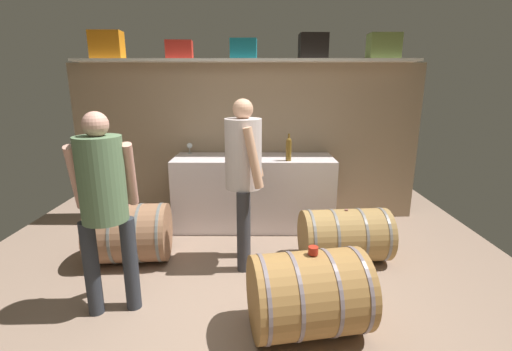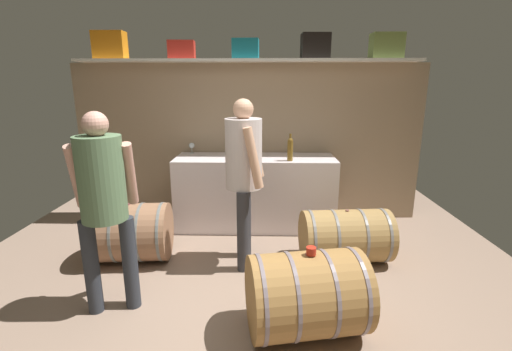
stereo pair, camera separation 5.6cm
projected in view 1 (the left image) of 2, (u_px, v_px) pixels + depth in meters
The scene contains 18 objects.
ground_plane at pixel (241, 280), 3.39m from camera, with size 5.76×7.79×0.02m, color gray.
back_wall_panel at pixel (247, 143), 4.79m from camera, with size 4.56×0.10×2.07m, color #998063.
high_shelf_board at pixel (246, 61), 4.38m from camera, with size 4.20×0.40×0.03m, color white.
toolcase_orange at pixel (107, 45), 4.35m from camera, with size 0.38×0.21×0.33m, color orange.
toolcase_red at pixel (179, 50), 4.36m from camera, with size 0.32×0.20×0.22m, color red.
toolcase_teal at pixel (244, 49), 4.35m from camera, with size 0.32×0.27×0.24m, color #157789.
toolcase_black at pixel (313, 46), 4.33m from camera, with size 0.34×0.24×0.30m, color black.
toolcase_olive at pixel (384, 46), 4.33m from camera, with size 0.37×0.23×0.30m, color olive.
work_cabinet at pixel (254, 192), 4.56m from camera, with size 1.99×0.65×0.91m, color white.
wine_bottle_amber at pixel (289, 149), 4.21m from camera, with size 0.07×0.07×0.32m.
wine_glass at pixel (190, 146), 4.66m from camera, with size 0.07×0.07×0.14m.
red_funnel at pixel (243, 151), 4.52m from camera, with size 0.11×0.11×0.11m, color red.
wine_barrel_near at pixel (308, 293), 2.60m from camera, with size 0.93×0.76×0.64m.
wine_barrel_far at pixel (345, 235), 3.69m from camera, with size 0.94×0.63×0.57m.
wine_barrel_flank at pixel (130, 233), 3.68m from camera, with size 0.83×0.67×0.62m.
tasting_cup at pixel (313, 250), 2.52m from camera, with size 0.07×0.07×0.06m, color red.
winemaker_pouring at pixel (244, 166), 3.45m from camera, with size 0.38×0.49×1.67m.
visitor_tasting at pixel (103, 194), 2.69m from camera, with size 0.53×0.46×1.62m.
Camera 1 is at (0.16, -2.45, 1.81)m, focal length 24.96 mm.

